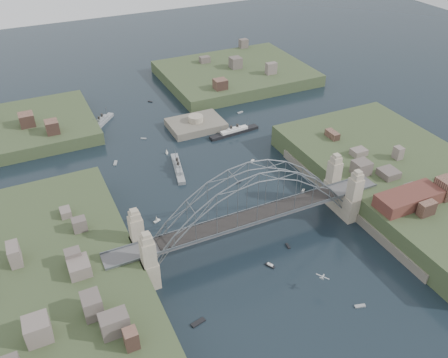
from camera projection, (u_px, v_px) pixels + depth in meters
ground at (251, 239)px, 135.70m from camera, size 500.00×500.00×0.00m
bridge at (252, 205)px, 128.76m from camera, size 84.00×13.80×24.60m
shore_west at (44, 300)px, 114.25m from camera, size 50.50×90.00×12.00m
shore_east at (403, 185)px, 154.93m from camera, size 50.50×90.00×12.00m
headland_nw at (17, 134)px, 186.82m from camera, size 60.00×45.00×9.00m
headland_ne at (235, 77)px, 235.13m from camera, size 70.00×55.00×9.50m
fort_island at (196, 129)px, 192.40m from camera, size 22.00×16.00×9.40m
wharf_shed at (409, 198)px, 135.23m from camera, size 20.00×8.00×4.00m
finger_pier at (424, 258)px, 128.24m from camera, size 4.00×22.00×1.40m
naval_cruiser_near at (178, 168)px, 165.42m from camera, size 6.60×19.23×5.74m
naval_cruiser_far at (101, 123)px, 193.88m from camera, size 13.35×15.09×5.99m
ocean_liner at (234, 132)px, 187.59m from camera, size 21.58×4.63×5.26m
aeroplane at (322, 277)px, 116.98m from camera, size 2.15×3.09×0.51m
small_boat_a at (157, 219)px, 141.77m from camera, size 2.27×1.38×2.38m
small_boat_b at (238, 182)px, 159.31m from camera, size 2.04×1.16×0.45m
small_boat_c at (270, 265)px, 126.46m from camera, size 2.04×2.78×1.43m
small_boat_d at (252, 161)px, 170.36m from camera, size 2.33×2.04×1.43m
small_boat_e at (115, 163)px, 169.45m from camera, size 2.19×3.31×0.45m
small_boat_f at (167, 151)px, 174.61m from camera, size 1.16×1.50×2.38m
small_boat_g at (360, 306)px, 115.05m from camera, size 2.83×1.56×0.45m
small_boat_h at (144, 139)px, 184.40m from camera, size 2.24×1.75×0.45m
small_boat_i at (303, 191)px, 154.91m from camera, size 2.55×2.29×1.43m
small_boat_j at (198, 323)px, 110.95m from camera, size 3.81×1.98×0.45m
small_boat_k at (150, 102)px, 212.71m from camera, size 1.90×2.05×0.45m
small_boat_l at (70, 214)px, 145.12m from camera, size 2.01×2.19×0.45m
small_boat_m at (288, 246)px, 132.99m from camera, size 1.04×2.27×0.45m
small_boat_n at (240, 112)px, 203.61m from camera, size 2.81×1.42×0.45m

